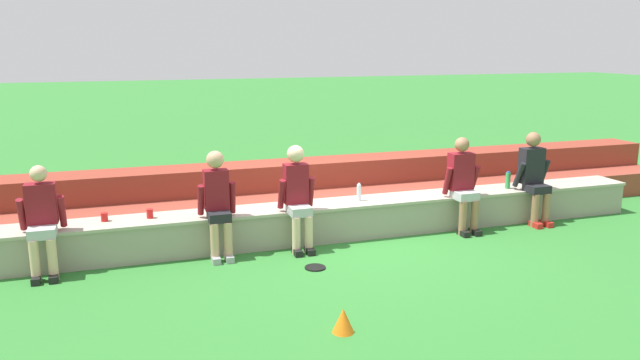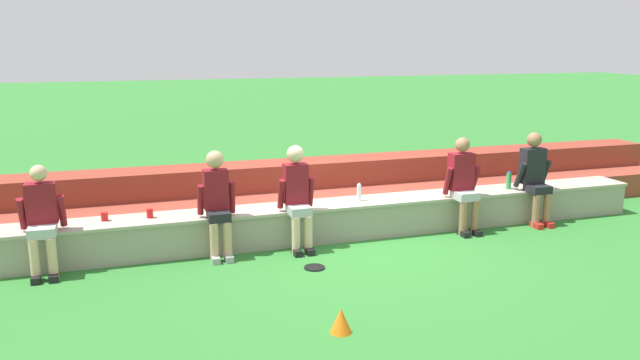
% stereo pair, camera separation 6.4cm
% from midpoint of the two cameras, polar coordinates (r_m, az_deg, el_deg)
% --- Properties ---
extents(ground_plane, '(80.00, 80.00, 0.00)m').
position_cam_midpoint_polar(ground_plane, '(8.70, 3.40, -5.71)').
color(ground_plane, '#2D752D').
extents(stone_seating_wall, '(9.41, 0.61, 0.51)m').
position_cam_midpoint_polar(stone_seating_wall, '(8.87, 2.75, -3.50)').
color(stone_seating_wall, gray).
rests_on(stone_seating_wall, ground).
extents(brick_bleachers, '(12.99, 1.37, 0.83)m').
position_cam_midpoint_polar(brick_bleachers, '(10.08, 0.04, -1.08)').
color(brick_bleachers, brown).
rests_on(brick_bleachers, ground).
extents(person_far_left, '(0.52, 0.56, 1.32)m').
position_cam_midpoint_polar(person_far_left, '(8.00, -24.09, -3.20)').
color(person_far_left, '#DBAD89').
rests_on(person_far_left, ground).
extents(person_left_of_center, '(0.49, 0.54, 1.38)m').
position_cam_midpoint_polar(person_left_of_center, '(8.02, -9.24, -1.89)').
color(person_left_of_center, tan).
rests_on(person_left_of_center, ground).
extents(person_center, '(0.49, 0.56, 1.40)m').
position_cam_midpoint_polar(person_center, '(8.20, -1.88, -1.35)').
color(person_center, beige).
rests_on(person_center, ground).
extents(person_right_of_center, '(0.53, 0.53, 1.39)m').
position_cam_midpoint_polar(person_right_of_center, '(9.22, 13.30, -0.19)').
color(person_right_of_center, '#996B4C').
rests_on(person_right_of_center, ground).
extents(person_far_right, '(0.53, 0.55, 1.40)m').
position_cam_midpoint_polar(person_far_right, '(9.94, 19.42, 0.43)').
color(person_far_right, '#996B4C').
rests_on(person_far_right, ground).
extents(water_bottle_near_left, '(0.06, 0.06, 0.25)m').
position_cam_midpoint_polar(water_bottle_near_left, '(8.85, 3.83, -1.15)').
color(water_bottle_near_left, silver).
rests_on(water_bottle_near_left, stone_seating_wall).
extents(water_bottle_mid_left, '(0.08, 0.08, 0.27)m').
position_cam_midpoint_polar(water_bottle_mid_left, '(9.99, 17.21, -0.06)').
color(water_bottle_mid_left, green).
rests_on(water_bottle_mid_left, stone_seating_wall).
extents(plastic_cup_right_end, '(0.09, 0.09, 0.11)m').
position_cam_midpoint_polar(plastic_cup_right_end, '(8.31, -19.07, -3.21)').
color(plastic_cup_right_end, red).
rests_on(plastic_cup_right_end, stone_seating_wall).
extents(plastic_cup_middle, '(0.08, 0.08, 0.12)m').
position_cam_midpoint_polar(plastic_cup_middle, '(8.28, -15.23, -2.98)').
color(plastic_cup_middle, red).
rests_on(plastic_cup_middle, stone_seating_wall).
extents(frisbee, '(0.26, 0.26, 0.02)m').
position_cam_midpoint_polar(frisbee, '(7.70, -0.28, -8.09)').
color(frisbee, black).
rests_on(frisbee, ground).
extents(sports_cone, '(0.21, 0.21, 0.25)m').
position_cam_midpoint_polar(sports_cone, '(6.07, 2.26, -12.83)').
color(sports_cone, orange).
rests_on(sports_cone, ground).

